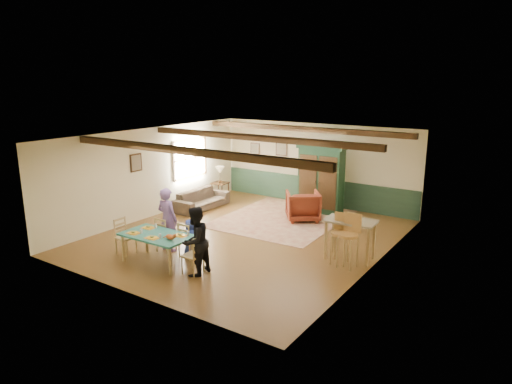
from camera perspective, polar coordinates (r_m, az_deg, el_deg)
The scene contains 35 objects.
floor at distance 12.26m, azimuth -1.17°, elevation -5.59°, with size 8.00×8.00×0.00m, color #543517.
wall_back at distance 15.26m, azimuth 7.44°, elevation 3.44°, with size 7.00×0.02×2.70m, color beige.
wall_left at distance 14.13m, azimuth -12.93°, elevation 2.37°, with size 0.02×8.00×2.70m, color beige.
wall_right at distance 10.34m, azimuth 14.92°, elevation -1.94°, with size 0.02×8.00×2.70m, color beige.
ceiling at distance 11.64m, azimuth -1.24°, elevation 7.04°, with size 7.00×8.00×0.02m, color white.
wainscot_back at distance 15.43m, azimuth 7.31°, elevation 0.14°, with size 6.95×0.03×0.90m, color #213D2B.
ceiling_beam_front at distance 9.87m, azimuth -8.94°, elevation 5.12°, with size 6.95×0.16×0.16m, color black.
ceiling_beam_mid at distance 11.98m, azimuth -0.13°, elevation 6.81°, with size 6.95×0.16×0.16m, color black.
ceiling_beam_back at distance 14.20m, azimuth 5.79°, elevation 7.85°, with size 6.95×0.16×0.16m, color black.
window_left at distance 15.27m, azimuth -8.27°, elevation 4.18°, with size 0.06×1.60×1.30m, color white, non-canonical shape.
picture_left_wall at distance 13.64m, azimuth -14.76°, elevation 3.57°, with size 0.04×0.42×0.52m, color gray, non-canonical shape.
picture_back_a at distance 15.77m, azimuth 3.20°, elevation 5.53°, with size 0.45×0.04×0.55m, color gray, non-canonical shape.
picture_back_b at distance 16.37m, azimuth -0.14°, elevation 5.33°, with size 0.38×0.04×0.48m, color gray, non-canonical shape.
dining_table at distance 10.68m, azimuth -12.21°, elevation -6.96°, with size 1.64×0.91×0.68m, color #216B5E, non-canonical shape.
dining_chair_far_left at distance 11.33m, azimuth -11.19°, elevation -5.19°, with size 0.38×0.40×0.87m, color #A48752, non-canonical shape.
dining_chair_far_right at distance 10.86m, azimuth -8.40°, elevation -5.93°, with size 0.38×0.40×0.87m, color #A48752, non-canonical shape.
dining_chair_end_left at distance 11.39m, azimuth -15.98°, elevation -5.38°, with size 0.38×0.40×0.87m, color #A48752, non-canonical shape.
dining_chair_end_right at distance 9.97m, azimuth -7.94°, elevation -7.74°, with size 0.38×0.40×0.87m, color #A48752, non-canonical shape.
person_man at distance 11.27m, azimuth -11.01°, elevation -3.39°, with size 0.57×0.38×1.57m, color #7B5898.
person_woman at distance 9.80m, azimuth -7.60°, elevation -6.12°, with size 0.73×0.57×1.51m, color black.
person_child at distance 10.90m, azimuth -8.15°, elevation -5.70°, with size 0.45×0.29×0.92m, color #293FA5.
cat at distance 10.14m, azimuth -10.69°, elevation -5.47°, with size 0.33×0.13×0.16m, color orange, non-canonical shape.
place_setting_near_left at distance 10.76m, azimuth -15.08°, elevation -4.74°, with size 0.37×0.27×0.11m, color yellow, non-canonical shape.
place_setting_near_center at distance 10.34m, azimuth -12.86°, elevation -5.36°, with size 0.37×0.27×0.11m, color yellow, non-canonical shape.
place_setting_far_left at distance 11.05m, azimuth -13.32°, elevation -4.13°, with size 0.37×0.27×0.11m, color yellow, non-canonical shape.
place_setting_far_right at distance 10.37m, azimuth -9.46°, elevation -5.14°, with size 0.37×0.27×0.11m, color yellow, non-canonical shape.
area_rug at distance 13.81m, azimuth 3.27°, elevation -3.32°, with size 3.32×3.94×0.01m, color beige.
armoire at distance 14.38m, azimuth 8.14°, elevation 1.60°, with size 1.50×0.60×2.12m, color #13301E.
armchair at distance 13.61m, azimuth 5.88°, elevation -1.73°, with size 0.94×0.97×0.88m, color #4A160E.
sofa at distance 14.93m, azimuth -6.81°, elevation -0.90°, with size 2.04×0.80×0.60m, color #3D3126.
end_table at distance 15.94m, azimuth -4.50°, elevation 0.14°, with size 0.50×0.50×0.61m, color black, non-canonical shape.
table_lamp at distance 15.82m, azimuth -4.54°, elevation 2.21°, with size 0.31×0.31×0.56m, color beige, non-canonical shape.
counter_table at distance 10.86m, azimuth 11.65°, elevation -5.84°, with size 1.14×0.67×0.95m, color tan, non-canonical shape.
bar_stool_left at distance 10.51m, azimuth 10.44°, elevation -5.84°, with size 0.41×0.45×1.16m, color #B88847, non-canonical shape.
bar_stool_right at distance 10.33m, azimuth 11.41°, elevation -6.08°, with size 0.43×0.48×1.22m, color #B88847, non-canonical shape.
Camera 1 is at (6.63, -9.47, 4.09)m, focal length 32.00 mm.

